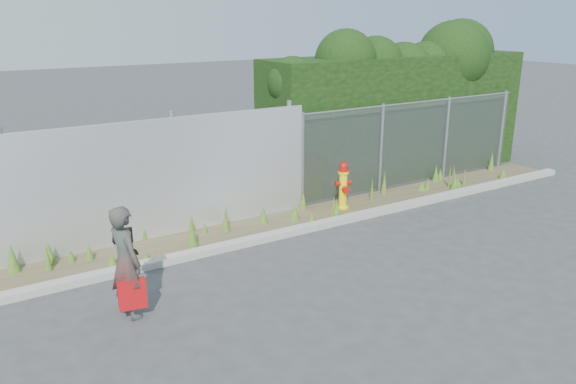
# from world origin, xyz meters

# --- Properties ---
(ground) EXTENTS (80.00, 80.00, 0.00)m
(ground) POSITION_xyz_m (0.00, 0.00, 0.00)
(ground) COLOR #38393B
(ground) RESTS_ON ground
(curb) EXTENTS (16.00, 0.22, 0.12)m
(curb) POSITION_xyz_m (0.00, 1.80, 0.06)
(curb) COLOR gray
(curb) RESTS_ON ground
(weed_strip) EXTENTS (16.00, 1.33, 0.54)m
(weed_strip) POSITION_xyz_m (-0.31, 2.51, 0.13)
(weed_strip) COLOR brown
(weed_strip) RESTS_ON ground
(corrugated_fence) EXTENTS (8.50, 0.21, 2.30)m
(corrugated_fence) POSITION_xyz_m (-3.25, 3.01, 1.10)
(corrugated_fence) COLOR silver
(corrugated_fence) RESTS_ON ground
(chainlink_fence) EXTENTS (6.50, 0.07, 2.05)m
(chainlink_fence) POSITION_xyz_m (4.25, 3.00, 1.03)
(chainlink_fence) COLOR gray
(chainlink_fence) RESTS_ON ground
(hedge) EXTENTS (7.40, 2.03, 3.86)m
(hedge) POSITION_xyz_m (4.72, 4.00, 2.05)
(hedge) COLOR black
(hedge) RESTS_ON ground
(fire_hydrant) EXTENTS (0.35, 0.31, 1.05)m
(fire_hydrant) POSITION_xyz_m (1.72, 2.45, 0.51)
(fire_hydrant) COLOR yellow
(fire_hydrant) RESTS_ON ground
(woman) EXTENTS (0.51, 0.65, 1.58)m
(woman) POSITION_xyz_m (-3.43, 0.48, 0.79)
(woman) COLOR #0D574A
(woman) RESTS_ON ground
(red_tote_bag) EXTENTS (0.37, 0.13, 0.48)m
(red_tote_bag) POSITION_xyz_m (-3.43, 0.31, 0.39)
(red_tote_bag) COLOR #B40E0A
(black_shoulder_bag) EXTENTS (0.25, 0.11, 0.19)m
(black_shoulder_bag) POSITION_xyz_m (-3.40, 0.62, 1.11)
(black_shoulder_bag) COLOR black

